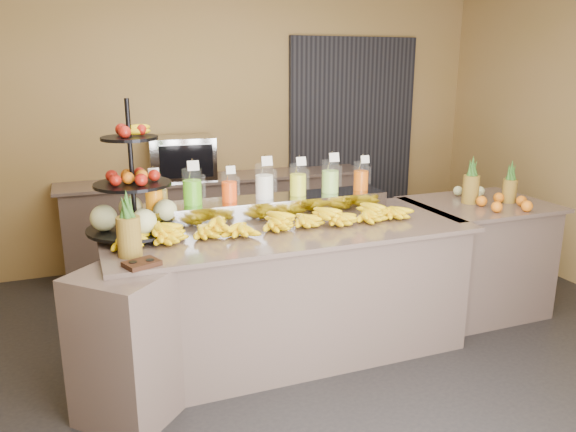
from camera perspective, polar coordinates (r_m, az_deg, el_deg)
ground at (r=3.97m, az=1.71°, el=-15.30°), size 6.00×6.00×0.00m
room_envelope at (r=4.22m, az=0.07°, el=13.32°), size 6.04×5.02×2.82m
buffet_counter at (r=3.94m, az=-1.28°, el=-7.96°), size 2.75×1.25×0.93m
right_counter at (r=4.92m, az=18.47°, el=-3.94°), size 1.08×0.88×0.93m
back_ledge at (r=5.77m, az=-6.94°, el=-0.48°), size 3.10×0.55×0.93m
pitcher_tray at (r=4.06m, az=-2.39°, el=0.80°), size 1.85×0.30×0.15m
juice_pitcher_orange_a at (r=3.85m, az=-13.47°, el=2.24°), size 0.12×0.12×0.29m
juice_pitcher_green at (r=3.89m, az=-9.69°, el=2.74°), size 0.13×0.14×0.32m
juice_pitcher_orange_b at (r=3.95m, az=-5.99°, el=2.79°), size 0.11×0.12×0.27m
juice_pitcher_milk at (r=4.02m, az=-2.41°, el=3.35°), size 0.13×0.14×0.32m
juice_pitcher_lemon at (r=4.11m, az=1.02°, el=3.52°), size 0.13×0.13×0.30m
juice_pitcher_lime at (r=4.21m, az=4.31°, el=3.84°), size 0.13×0.14×0.32m
juice_pitcher_orange_c at (r=4.33m, az=7.42°, el=3.91°), size 0.12×0.12×0.28m
banana_heap at (r=3.77m, az=-1.84°, el=-0.36°), size 2.11×0.19×0.18m
fruit_stand at (r=3.75m, az=-14.74°, el=1.44°), size 0.77×0.77×0.88m
condiment_caddy at (r=3.22m, az=-14.64°, el=-4.70°), size 0.22×0.19×0.03m
pineapple_left_a at (r=3.37m, az=-15.87°, el=-1.55°), size 0.14×0.14×0.40m
pineapple_left_b at (r=4.00m, az=-13.03°, el=1.29°), size 0.13×0.13×0.40m
right_fruit_pile at (r=4.73m, az=20.37°, el=1.86°), size 0.43×0.41×0.23m
oven_warmer at (r=5.56m, az=-10.73°, el=5.82°), size 0.65×0.48×0.41m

